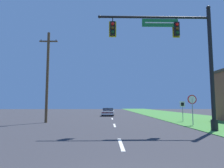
{
  "coord_description": "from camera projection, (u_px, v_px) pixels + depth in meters",
  "views": [
    {
      "loc": [
        -0.59,
        -2.87,
        1.7
      ],
      "look_at": [
        0.0,
        23.39,
        4.46
      ],
      "focal_mm": 32.0,
      "sensor_mm": 36.0,
      "label": 1
    }
  ],
  "objects": [
    {
      "name": "utility_pole_near",
      "position": [
        47.0,
        75.0,
        19.74
      ],
      "size": [
        1.8,
        0.26,
        8.99
      ],
      "color": "brown",
      "rests_on": "ground"
    },
    {
      "name": "route_sign_post",
      "position": [
        182.0,
        107.0,
        20.36
      ],
      "size": [
        0.55,
        0.06,
        2.03
      ],
      "color": "gray",
      "rests_on": "grass_verge_right"
    },
    {
      "name": "road_center_line",
      "position": [
        112.0,
        119.0,
        24.57
      ],
      "size": [
        0.16,
        34.8,
        0.01
      ],
      "color": "silver",
      "rests_on": "ground"
    },
    {
      "name": "signal_mast",
      "position": [
        185.0,
        54.0,
        13.47
      ],
      "size": [
        7.88,
        0.47,
        8.53
      ],
      "color": "black",
      "rests_on": "grass_verge_right"
    },
    {
      "name": "stop_sign",
      "position": [
        192.0,
        103.0,
        16.73
      ],
      "size": [
        0.76,
        0.07,
        2.5
      ],
      "color": "gray",
      "rests_on": "grass_verge_right"
    },
    {
      "name": "grass_verge_right",
      "position": [
        175.0,
        115.0,
        32.76
      ],
      "size": [
        10.0,
        110.0,
        0.04
      ],
      "color": "#428438",
      "rests_on": "ground"
    },
    {
      "name": "car_ahead",
      "position": [
        108.0,
        112.0,
        31.54
      ],
      "size": [
        2.05,
        4.43,
        1.19
      ],
      "color": "black",
      "rests_on": "ground"
    }
  ]
}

